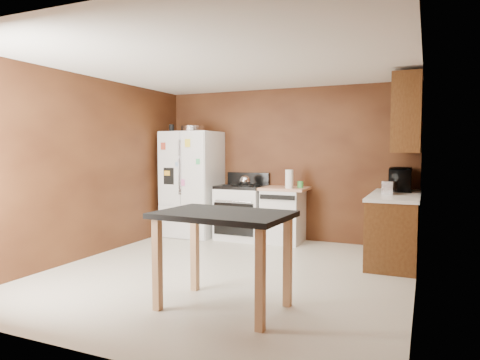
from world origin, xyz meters
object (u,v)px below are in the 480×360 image
Objects in this scene: roasting_pan at (193,129)px; green_canister at (300,185)px; paper_towel at (289,179)px; refrigerator at (192,184)px; dishwasher at (283,214)px; toaster at (390,188)px; microwave at (401,180)px; kettle at (245,181)px; gas_range at (242,211)px; island at (223,227)px; pen_cup at (171,128)px.

roasting_pan is 3.78× the size of green_canister.
green_canister is (0.14, 0.15, -0.09)m from paper_towel.
dishwasher is at bearing 2.99° from refrigerator.
microwave is at bearing 90.42° from toaster.
dishwasher is (0.63, 0.10, -0.53)m from kettle.
paper_towel is 2.79× the size of green_canister.
refrigerator is at bearing -176.19° from gas_range.
island is (1.10, -2.96, 0.31)m from gas_range.
paper_towel is at bearing -2.57° from kettle.
microwave is at bearing -1.04° from dishwasher.
dishwasher is at bearing 1.94° from gas_range.
pen_cup is 3.82m from microwave.
paper_towel is 1.77m from refrigerator.
kettle is at bearing -179.05° from toaster.
refrigerator is at bearing -177.01° from dishwasher.
pen_cup is 0.14× the size of dishwasher.
toaster is (3.62, -0.34, -0.88)m from pen_cup.
pen_cup reaches higher than microwave.
island is at bearing -55.28° from refrigerator.
roasting_pan is at bearing -175.68° from dishwasher.
microwave reaches higher than green_canister.
roasting_pan is 0.36× the size of gas_range.
dishwasher is (1.63, 0.09, -0.45)m from refrigerator.
island is (0.24, -2.85, -0.27)m from paper_towel.
gas_range is at bearing -177.76° from green_canister.
gas_range is at bearing 141.26° from kettle.
microwave reaches higher than island.
kettle is at bearing -171.18° from dishwasher.
pen_cup is 1.88m from gas_range.
kettle is 0.59× the size of paper_towel.
green_canister is at bearing 2.24° from gas_range.
pen_cup is (-0.37, -0.08, 0.01)m from roasting_pan.
toaster is 1.82m from dishwasher.
dishwasher is (-1.65, 0.54, -0.53)m from toaster.
pen_cup reaches higher than paper_towel.
gas_range is (-2.48, 0.01, -0.59)m from microwave.
refrigerator reaches higher than paper_towel.
refrigerator is at bearing 179.28° from kettle.
paper_towel is at bearing -7.15° from gas_range.
pen_cup reaches higher than kettle.
pen_cup is at bearing 91.34° from microwave.
roasting_pan is 2.31× the size of kettle.
toaster is 0.22× the size of gas_range.
refrigerator is at bearing -175.94° from toaster.
refrigerator is at bearing 138.33° from roasting_pan.
microwave is 3.39m from refrigerator.
refrigerator reaches higher than toaster.
gas_range is at bearing 6.28° from roasting_pan.
dishwasher is at bearing 5.82° from pen_cup.
green_canister is at bearing 7.07° from kettle.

